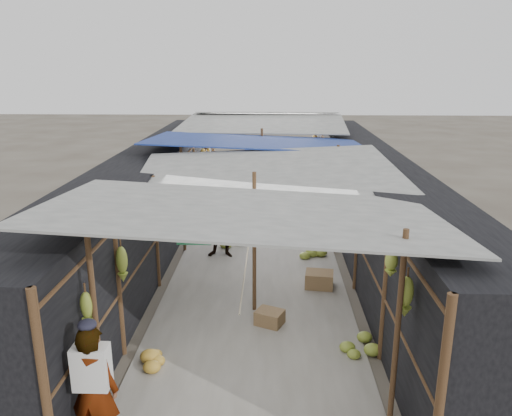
# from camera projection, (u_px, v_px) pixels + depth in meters

# --- Properties ---
(aisle_slab) EXTENTS (3.60, 16.00, 0.02)m
(aisle_slab) POSITION_uv_depth(u_px,v_px,m) (259.00, 244.00, 12.55)
(aisle_slab) COLOR #9E998E
(aisle_slab) RESTS_ON ground
(stall_left) EXTENTS (1.40, 15.00, 2.30)m
(stall_left) POSITION_uv_depth(u_px,v_px,m) (150.00, 199.00, 12.32)
(stall_left) COLOR black
(stall_left) RESTS_ON ground
(stall_right) EXTENTS (1.40, 15.00, 2.30)m
(stall_right) POSITION_uv_depth(u_px,v_px,m) (370.00, 201.00, 12.15)
(stall_right) COLOR black
(stall_right) RESTS_ON ground
(crate_near) EXTENTS (0.56, 0.51, 0.27)m
(crate_near) POSITION_uv_depth(u_px,v_px,m) (270.00, 318.00, 8.63)
(crate_near) COLOR #926E4A
(crate_near) RESTS_ON ground
(crate_mid) EXTENTS (0.61, 0.51, 0.33)m
(crate_mid) POSITION_uv_depth(u_px,v_px,m) (319.00, 280.00, 10.08)
(crate_mid) COLOR #926E4A
(crate_mid) RESTS_ON ground
(crate_back) EXTENTS (0.40, 0.32, 0.25)m
(crate_back) POSITION_uv_depth(u_px,v_px,m) (228.00, 204.00, 15.75)
(crate_back) COLOR #926E4A
(crate_back) RESTS_ON ground
(black_basin) EXTENTS (0.59, 0.59, 0.18)m
(black_basin) POSITION_uv_depth(u_px,v_px,m) (315.00, 224.00, 13.83)
(black_basin) COLOR black
(black_basin) RESTS_ON ground
(vendor_elderly) EXTENTS (0.64, 0.46, 1.62)m
(vendor_elderly) POSITION_uv_depth(u_px,v_px,m) (94.00, 389.00, 5.66)
(vendor_elderly) COLOR white
(vendor_elderly) RESTS_ON ground
(shopper_blue) EXTENTS (0.78, 0.63, 1.52)m
(shopper_blue) POSITION_uv_depth(u_px,v_px,m) (223.00, 226.00, 11.53)
(shopper_blue) COLOR navy
(shopper_blue) RESTS_ON ground
(vendor_seated) EXTENTS (0.33, 0.54, 0.80)m
(vendor_seated) POSITION_uv_depth(u_px,v_px,m) (327.00, 227.00, 12.64)
(vendor_seated) COLOR #48423F
(vendor_seated) RESTS_ON ground
(market_canopy) EXTENTS (5.62, 15.20, 2.77)m
(market_canopy) POSITION_uv_depth(u_px,v_px,m) (261.00, 147.00, 12.20)
(market_canopy) COLOR brown
(market_canopy) RESTS_ON ground
(hanging_bananas) EXTENTS (3.96, 13.62, 0.80)m
(hanging_bananas) POSITION_uv_depth(u_px,v_px,m) (261.00, 175.00, 12.79)
(hanging_bananas) COLOR olive
(hanging_bananas) RESTS_ON ground
(floor_bananas) EXTENTS (3.83, 9.74, 0.34)m
(floor_bananas) POSITION_uv_depth(u_px,v_px,m) (255.00, 250.00, 11.71)
(floor_bananas) COLOR gold
(floor_bananas) RESTS_ON ground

